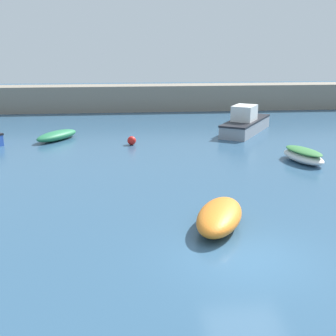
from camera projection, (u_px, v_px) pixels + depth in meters
name	position (u px, v px, depth m)	size (l,w,h in m)	color
ground_plane	(248.00, 261.00, 14.17)	(120.00, 120.00, 0.20)	#2D5170
harbor_breakwater	(161.00, 98.00, 43.49)	(60.15, 2.62, 2.33)	gray
cabin_cruiser_white	(245.00, 123.00, 32.96)	(4.89, 6.36, 1.98)	gray
rowboat_blue_near	(220.00, 216.00, 16.29)	(2.66, 3.78, 0.87)	orange
rowboat_with_red_cover	(303.00, 155.00, 25.10)	(2.06, 3.33, 0.74)	white
open_tender_yellow	(57.00, 136.00, 30.60)	(2.99, 3.60, 0.61)	#287A4C
mooring_buoy_red	(132.00, 141.00, 29.25)	(0.55, 0.55, 0.55)	red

